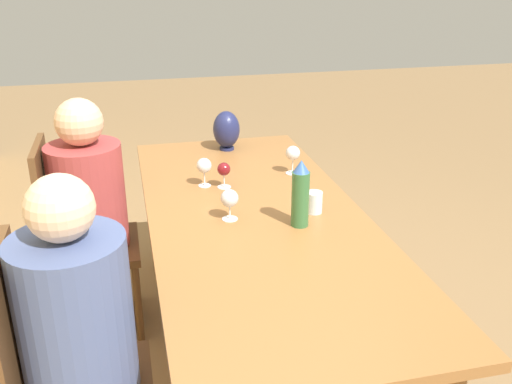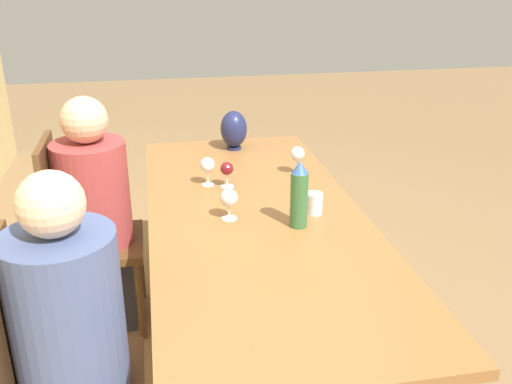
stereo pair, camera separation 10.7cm
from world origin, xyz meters
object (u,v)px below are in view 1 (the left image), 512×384
water_bottle (300,194)px  wine_glass_0 (224,170)px  water_tumbler (314,202)px  vase (226,130)px  chair_near (59,378)px  wine_glass_3 (204,166)px  person_far (93,212)px  wine_glass_2 (293,154)px  wine_glass_1 (230,199)px  person_near (84,342)px  chair_far (76,235)px

water_bottle → wine_glass_0: 0.54m
water_tumbler → vase: bearing=12.3°
vase → chair_near: (-1.53, 0.85, -0.35)m
wine_glass_3 → chair_near: bearing=147.3°
wine_glass_3 → chair_near: 1.23m
wine_glass_0 → person_far: 0.67m
wine_glass_3 → water_bottle: bearing=-148.8°
wine_glass_2 → wine_glass_3: bearing=98.3°
vase → wine_glass_0: 0.59m
water_tumbler → wine_glass_1: 0.38m
person_near → person_far: bearing=-0.0°
water_tumbler → person_far: 1.09m
vase → chair_near: size_ratio=0.22×
wine_glass_3 → chair_far: chair_far is taller
person_near → person_far: size_ratio=1.02×
wine_glass_1 → wine_glass_2: size_ratio=0.92×
water_bottle → chair_far: bearing=58.0°
water_tumbler → chair_far: size_ratio=0.09×
water_tumbler → person_near: person_near is taller
water_bottle → chair_near: 1.13m
chair_near → person_far: 1.07m
wine_glass_1 → wine_glass_3: (0.41, 0.05, 0.01)m
wine_glass_1 → person_near: bearing=134.7°
water_tumbler → wine_glass_1: bearing=88.0°
wine_glass_2 → chair_far: bearing=90.0°
wine_glass_2 → vase: bearing=28.8°
chair_near → water_bottle: bearing=-64.2°
vase → wine_glass_1: 0.96m
water_bottle → wine_glass_2: 0.62m
vase → person_far: person_far is taller
water_tumbler → wine_glass_0: (0.38, 0.33, 0.04)m
wine_glass_1 → chair_near: size_ratio=0.13×
water_bottle → person_far: bearing=55.3°
chair_near → chair_far: same height
chair_far → wine_glass_0: bearing=-98.5°
vase → wine_glass_2: 0.54m
wine_glass_0 → wine_glass_2: size_ratio=0.85×
water_bottle → wine_glass_3: size_ratio=2.02×
chair_far → person_far: 0.15m
person_near → wine_glass_1: bearing=-45.3°
wine_glass_2 → person_far: bearing=90.0°
water_tumbler → chair_far: 1.20m
wine_glass_2 → person_far: size_ratio=0.12×
wine_glass_3 → person_far: 0.59m
vase → chair_near: 1.79m
water_bottle → chair_far: (0.60, 0.96, -0.37)m
water_tumbler → wine_glass_2: wine_glass_2 is taller
chair_far → person_far: size_ratio=0.83×
water_bottle → wine_glass_3: 0.62m
water_tumbler → wine_glass_3: 0.60m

